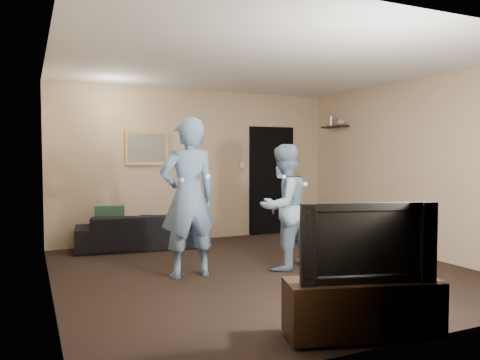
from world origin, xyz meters
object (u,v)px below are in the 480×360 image
sofa (138,231)px  tv_console (363,307)px  wii_player_left (188,198)px  wii_player_right (284,207)px  television (364,241)px

sofa → tv_console: (0.86, -4.38, -0.03)m
wii_player_left → wii_player_right: size_ratio=1.19×
sofa → wii_player_right: (1.43, -2.10, 0.53)m
wii_player_left → wii_player_right: bearing=-7.0°
tv_console → wii_player_left: (-0.67, 2.43, 0.71)m
sofa → wii_player_left: wii_player_left is taller
sofa → wii_player_left: bearing=103.2°
television → wii_player_left: 2.52m
television → wii_player_right: bearing=92.3°
sofa → television: 4.49m
sofa → wii_player_right: size_ratio=1.17×
wii_player_left → sofa: bearing=95.5°
sofa → tv_console: sofa is taller
tv_console → wii_player_right: bearing=92.3°
sofa → television: television is taller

